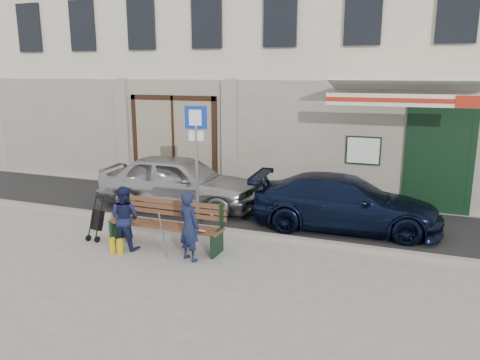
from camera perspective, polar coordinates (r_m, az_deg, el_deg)
The scene contains 11 objects.
ground at distance 8.84m, azimuth -4.84°, elevation -9.71°, with size 80.00×80.00×0.00m, color #9E9991.
asphalt_lane at distance 11.54m, azimuth 1.89°, elevation -4.15°, with size 60.00×3.20×0.01m, color #282828.
curb at distance 10.10m, azimuth -1.12°, elevation -6.36°, with size 60.00×0.18×0.12m, color #9E9384.
building at distance 16.25m, azimuth 8.63°, elevation 18.41°, with size 20.00×8.27×10.00m.
car_silver at distance 11.98m, azimuth -7.48°, elevation -0.19°, with size 1.64×4.08×1.39m, color #B1B0B5.
car_navy at distance 10.58m, azimuth 12.66°, elevation -2.71°, with size 1.67×4.12×1.20m, color black.
parking_sign at distance 10.37m, azimuth -5.34°, elevation 4.09°, with size 0.50×0.12×2.70m.
bench at distance 9.44m, azimuth -9.31°, elevation -5.37°, with size 2.40×1.17×0.98m.
man at distance 8.65m, azimuth -6.22°, elevation -5.62°, with size 0.48×0.31×1.31m, color #141C39.
woman at distance 9.45m, azimuth -13.88°, elevation -4.47°, with size 0.61×0.48×1.26m, color #161A3D.
stroller at distance 10.18m, azimuth -17.03°, elevation -4.79°, with size 0.31×0.41×0.90m.
Camera 1 is at (3.61, -7.32, 3.41)m, focal length 35.00 mm.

